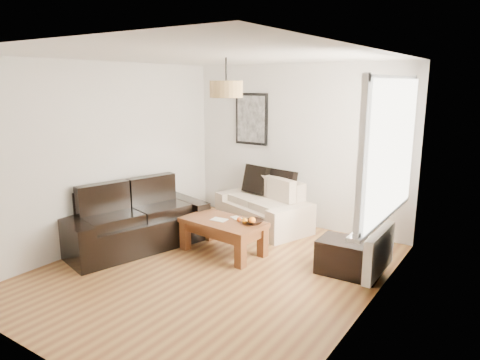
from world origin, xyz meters
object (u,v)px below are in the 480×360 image
Objects in this scene: loveseat_cream at (263,204)px; coffee_table at (223,236)px; sofa_leather at (135,217)px; ottoman at (349,257)px.

loveseat_cream is 1.26m from coffee_table.
sofa_leather reaches higher than coffee_table.
coffee_table is 1.71m from ottoman.
loveseat_cream is 0.78× the size of sofa_leather.
ottoman is at bearing -7.82° from loveseat_cream.
ottoman is (2.88, 0.81, -0.22)m from sofa_leather.
loveseat_cream is 2.09× the size of ottoman.
loveseat_cream is 2.03m from ottoman.
ottoman is at bearing 10.63° from coffee_table.
coffee_table is at bearing -52.20° from sofa_leather.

